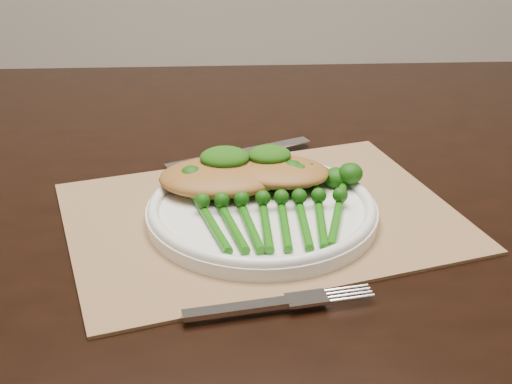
{
  "coord_description": "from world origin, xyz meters",
  "views": [
    {
      "loc": [
        0.04,
        -0.76,
        1.12
      ],
      "look_at": [
        0.05,
        -0.08,
        0.78
      ],
      "focal_mm": 50.0,
      "sensor_mm": 36.0,
      "label": 1
    }
  ],
  "objects_px": {
    "dinner_plate": "(262,209)",
    "broccolini_bundle": "(274,215)",
    "chicken_fillet_left": "(222,177)",
    "placemat": "(262,217)"
  },
  "relations": [
    {
      "from": "dinner_plate",
      "to": "broccolini_bundle",
      "type": "xyz_separation_m",
      "value": [
        0.01,
        -0.03,
        0.01
      ]
    },
    {
      "from": "placemat",
      "to": "dinner_plate",
      "type": "xyz_separation_m",
      "value": [
        -0.0,
        -0.01,
        0.01
      ]
    },
    {
      "from": "dinner_plate",
      "to": "broccolini_bundle",
      "type": "bearing_deg",
      "value": -67.03
    },
    {
      "from": "placemat",
      "to": "dinner_plate",
      "type": "bearing_deg",
      "value": -109.65
    },
    {
      "from": "placemat",
      "to": "chicken_fillet_left",
      "type": "relative_size",
      "value": 2.92
    },
    {
      "from": "chicken_fillet_left",
      "to": "broccolini_bundle",
      "type": "relative_size",
      "value": 0.75
    },
    {
      "from": "placemat",
      "to": "dinner_plate",
      "type": "height_order",
      "value": "dinner_plate"
    },
    {
      "from": "dinner_plate",
      "to": "chicken_fillet_left",
      "type": "relative_size",
      "value": 1.75
    },
    {
      "from": "dinner_plate",
      "to": "broccolini_bundle",
      "type": "height_order",
      "value": "broccolini_bundle"
    },
    {
      "from": "dinner_plate",
      "to": "chicken_fillet_left",
      "type": "height_order",
      "value": "chicken_fillet_left"
    }
  ]
}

